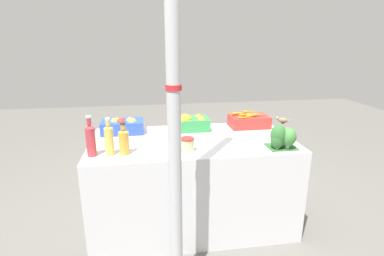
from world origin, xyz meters
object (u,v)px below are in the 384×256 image
(support_pole, at_px, (174,103))
(broccoli_pile, at_px, (281,137))
(apple_crate, at_px, (123,126))
(orange_crate, at_px, (188,123))
(juice_bottle_amber, at_px, (124,141))
(juice_bottle_ruby, at_px, (91,139))
(juice_bottle_golden, at_px, (109,139))
(sparrow_bird, at_px, (282,120))
(pickle_jar, at_px, (187,145))
(carrot_crate, at_px, (249,121))

(support_pole, relative_size, broccoli_pile, 11.48)
(support_pole, distance_m, broccoli_pile, 1.03)
(apple_crate, xyz_separation_m, orange_crate, (0.59, -0.00, 0.00))
(support_pole, height_order, juice_bottle_amber, support_pole)
(juice_bottle_ruby, distance_m, juice_bottle_golden, 0.13)
(orange_crate, distance_m, broccoli_pile, 0.87)
(juice_bottle_golden, relative_size, sparrow_bird, 2.32)
(juice_bottle_ruby, height_order, juice_bottle_amber, juice_bottle_ruby)
(sparrow_bird, bearing_deg, orange_crate, -7.11)
(juice_bottle_golden, distance_m, juice_bottle_amber, 0.11)
(support_pole, bearing_deg, pickle_jar, 73.98)
(juice_bottle_amber, bearing_deg, support_pole, -57.00)
(orange_crate, bearing_deg, juice_bottle_amber, -136.11)
(orange_crate, relative_size, juice_bottle_ruby, 1.22)
(pickle_jar, relative_size, sparrow_bird, 0.89)
(juice_bottle_amber, relative_size, sparrow_bird, 2.02)
(carrot_crate, bearing_deg, support_pole, -128.24)
(orange_crate, bearing_deg, pickle_jar, -99.05)
(apple_crate, relative_size, broccoli_pile, 1.66)
(orange_crate, height_order, sparrow_bird, sparrow_bird)
(juice_bottle_amber, distance_m, sparrow_bird, 1.20)
(juice_bottle_amber, height_order, sparrow_bird, same)
(apple_crate, height_order, juice_bottle_golden, juice_bottle_golden)
(support_pole, relative_size, sparrow_bird, 21.12)
(support_pole, distance_m, apple_crate, 1.16)
(support_pole, distance_m, juice_bottle_amber, 0.70)
(juice_bottle_golden, xyz_separation_m, sparrow_bird, (1.30, -0.03, 0.10))
(pickle_jar, bearing_deg, support_pole, -106.02)
(apple_crate, height_order, sparrow_bird, sparrow_bird)
(carrot_crate, relative_size, juice_bottle_ruby, 1.22)
(orange_crate, relative_size, juice_bottle_amber, 1.51)
(carrot_crate, bearing_deg, juice_bottle_golden, -156.83)
(pickle_jar, xyz_separation_m, sparrow_bird, (0.73, -0.02, 0.16))
(orange_crate, bearing_deg, support_pole, -102.40)
(juice_bottle_ruby, distance_m, juice_bottle_amber, 0.23)
(orange_crate, height_order, broccoli_pile, broccoli_pile)
(juice_bottle_golden, height_order, pickle_jar, juice_bottle_golden)
(juice_bottle_amber, bearing_deg, sparrow_bird, -1.32)
(support_pole, relative_size, juice_bottle_amber, 10.45)
(carrot_crate, relative_size, sparrow_bird, 3.05)
(juice_bottle_ruby, xyz_separation_m, juice_bottle_golden, (0.13, 0.00, -0.01))
(carrot_crate, bearing_deg, pickle_jar, -141.07)
(apple_crate, relative_size, carrot_crate, 1.00)
(apple_crate, relative_size, orange_crate, 1.00)
(broccoli_pile, relative_size, juice_bottle_golden, 0.79)
(juice_bottle_golden, relative_size, juice_bottle_amber, 1.15)
(broccoli_pile, bearing_deg, pickle_jar, 175.66)
(juice_bottle_amber, bearing_deg, juice_bottle_ruby, -180.00)
(juice_bottle_ruby, height_order, juice_bottle_golden, juice_bottle_ruby)
(juice_bottle_ruby, distance_m, sparrow_bird, 1.43)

